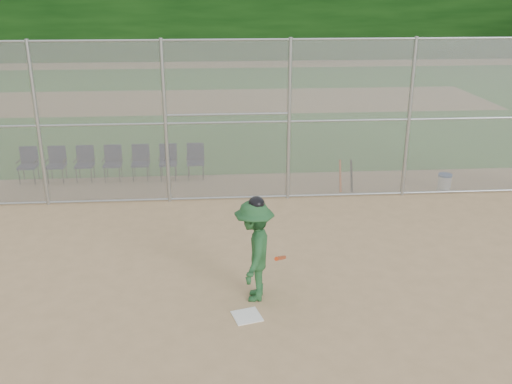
{
  "coord_description": "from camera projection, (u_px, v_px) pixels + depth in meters",
  "views": [
    {
      "loc": [
        -0.84,
        -8.57,
        5.17
      ],
      "look_at": [
        0.0,
        2.5,
        1.1
      ],
      "focal_mm": 40.0,
      "sensor_mm": 36.0,
      "label": 1
    }
  ],
  "objects": [
    {
      "name": "chair_4",
      "position": [
        140.0,
        163.0,
        15.83
      ],
      "size": [
        0.54,
        0.52,
        0.96
      ],
      "primitive_type": null,
      "color": "#0F1739",
      "rests_on": "ground"
    },
    {
      "name": "grass_strip",
      "position": [
        231.0,
        101.0,
        26.72
      ],
      "size": [
        100.0,
        100.0,
        0.0
      ],
      "primitive_type": "plane",
      "color": "#235F1C",
      "rests_on": "ground"
    },
    {
      "name": "dirt_patch_far",
      "position": [
        231.0,
        101.0,
        26.71
      ],
      "size": [
        24.0,
        24.0,
        0.0
      ],
      "primitive_type": "plane",
      "color": "tan",
      "rests_on": "ground"
    },
    {
      "name": "home_plate",
      "position": [
        247.0,
        316.0,
        9.4
      ],
      "size": [
        0.54,
        0.54,
        0.02
      ],
      "primitive_type": "cube",
      "rotation": [
        0.0,
        0.0,
        0.26
      ],
      "color": "white",
      "rests_on": "ground"
    },
    {
      "name": "chair_0",
      "position": [
        28.0,
        165.0,
        15.61
      ],
      "size": [
        0.54,
        0.52,
        0.96
      ],
      "primitive_type": null,
      "color": "#0F1739",
      "rests_on": "ground"
    },
    {
      "name": "batter_at_plate",
      "position": [
        254.0,
        250.0,
        9.67
      ],
      "size": [
        0.98,
        1.42,
        1.89
      ],
      "color": "#21532A",
      "rests_on": "ground"
    },
    {
      "name": "backstop_fence",
      "position": [
        248.0,
        119.0,
        13.83
      ],
      "size": [
        16.09,
        0.09,
        4.0
      ],
      "color": "gray",
      "rests_on": "ground"
    },
    {
      "name": "chair_1",
      "position": [
        56.0,
        165.0,
        15.67
      ],
      "size": [
        0.54,
        0.52,
        0.96
      ],
      "primitive_type": null,
      "color": "#0F1739",
      "rests_on": "ground"
    },
    {
      "name": "spare_bats",
      "position": [
        346.0,
        176.0,
        14.99
      ],
      "size": [
        0.36,
        0.34,
        0.83
      ],
      "color": "#D84C14",
      "rests_on": "ground"
    },
    {
      "name": "water_cooler",
      "position": [
        444.0,
        182.0,
        15.05
      ],
      "size": [
        0.36,
        0.36,
        0.46
      ],
      "color": "white",
      "rests_on": "ground"
    },
    {
      "name": "chair_6",
      "position": [
        196.0,
        162.0,
        15.94
      ],
      "size": [
        0.54,
        0.52,
        0.96
      ],
      "primitive_type": null,
      "color": "#0F1739",
      "rests_on": "ground"
    },
    {
      "name": "chair_2",
      "position": [
        84.0,
        164.0,
        15.72
      ],
      "size": [
        0.54,
        0.52,
        0.96
      ],
      "primitive_type": null,
      "color": "#0F1739",
      "rests_on": "ground"
    },
    {
      "name": "ground",
      "position": [
        267.0,
        301.0,
        9.86
      ],
      "size": [
        100.0,
        100.0,
        0.0
      ],
      "primitive_type": "plane",
      "color": "tan",
      "rests_on": "ground"
    },
    {
      "name": "chair_5",
      "position": [
        168.0,
        162.0,
        15.89
      ],
      "size": [
        0.54,
        0.52,
        0.96
      ],
      "primitive_type": null,
      "color": "#0F1739",
      "rests_on": "ground"
    },
    {
      "name": "chair_3",
      "position": [
        113.0,
        164.0,
        15.78
      ],
      "size": [
        0.54,
        0.52,
        0.96
      ],
      "primitive_type": null,
      "color": "#0F1739",
      "rests_on": "ground"
    }
  ]
}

